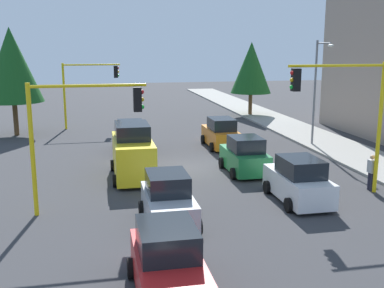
{
  "coord_description": "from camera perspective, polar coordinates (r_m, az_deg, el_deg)",
  "views": [
    {
      "loc": [
        24.57,
        -4.94,
        6.68
      ],
      "look_at": [
        -0.66,
        0.22,
        1.2
      ],
      "focal_mm": 43.56,
      "sensor_mm": 36.0,
      "label": 1
    }
  ],
  "objects": [
    {
      "name": "street_lamp_curbside",
      "position": [
        31.61,
        15.17,
        7.37
      ],
      "size": [
        2.15,
        0.28,
        7.0
      ],
      "color": "slate",
      "rests_on": "ground"
    },
    {
      "name": "car_silver",
      "position": [
        17.74,
        -2.94,
        -7.04
      ],
      "size": [
        3.74,
        2.03,
        1.98
      ],
      "color": "#B2B5BA",
      "rests_on": "ground"
    },
    {
      "name": "car_red",
      "position": [
        12.93,
        -2.95,
        -14.58
      ],
      "size": [
        3.99,
        2.05,
        1.98
      ],
      "color": "red",
      "rests_on": "ground"
    },
    {
      "name": "lane_arrow_near",
      "position": [
        14.79,
        -2.88,
        -14.83
      ],
      "size": [
        2.4,
        1.1,
        1.1
      ],
      "color": "silver",
      "rests_on": "ground"
    },
    {
      "name": "car_black",
      "position": [
        29.87,
        -7.46,
        0.75
      ],
      "size": [
        4.04,
        2.11,
        1.98
      ],
      "color": "black",
      "rests_on": "ground"
    },
    {
      "name": "pedestrian_crossing",
      "position": [
        23.31,
        21.1,
        -3.15
      ],
      "size": [
        0.4,
        0.24,
        1.7
      ],
      "color": "#262638",
      "rests_on": "ground"
    },
    {
      "name": "traffic_signal_near_right",
      "position": [
        18.81,
        -13.56,
        2.74
      ],
      "size": [
        0.36,
        4.59,
        5.29
      ],
      "color": "yellow",
      "rests_on": "ground"
    },
    {
      "name": "traffic_signal_far_right",
      "position": [
        38.68,
        -12.67,
        7.4
      ],
      "size": [
        0.36,
        4.59,
        5.29
      ],
      "color": "yellow",
      "rests_on": "ground"
    },
    {
      "name": "car_green",
      "position": [
        24.85,
        6.47,
        -1.52
      ],
      "size": [
        3.66,
        2.1,
        1.98
      ],
      "color": "#1E7238",
      "rests_on": "ground"
    },
    {
      "name": "delivery_van_yellow",
      "position": [
        23.98,
        -7.25,
        -1.09
      ],
      "size": [
        4.8,
        2.22,
        2.77
      ],
      "color": "yellow",
      "rests_on": "ground"
    },
    {
      "name": "tree_opposite_side",
      "position": [
        37.09,
        -21.23,
        9.01
      ],
      "size": [
        4.37,
        4.37,
        8.0
      ],
      "color": "brown",
      "rests_on": "ground"
    },
    {
      "name": "car_white",
      "position": [
        20.75,
        12.89,
        -4.48
      ],
      "size": [
        4.01,
        2.06,
        1.98
      ],
      "color": "white",
      "rests_on": "ground"
    },
    {
      "name": "sidewalk_kerb",
      "position": [
        34.0,
        15.69,
        0.36
      ],
      "size": [
        80.0,
        4.0,
        0.15
      ],
      "primitive_type": "cube",
      "color": "gray",
      "rests_on": "ground"
    },
    {
      "name": "traffic_signal_near_left",
      "position": [
        21.56,
        18.28,
        4.82
      ],
      "size": [
        0.36,
        4.59,
        5.97
      ],
      "color": "yellow",
      "rests_on": "ground"
    },
    {
      "name": "car_orange",
      "position": [
        31.02,
        3.55,
        1.25
      ],
      "size": [
        4.12,
        2.03,
        1.98
      ],
      "color": "orange",
      "rests_on": "ground"
    },
    {
      "name": "tree_roadside_far",
      "position": [
        45.0,
        7.26,
        9.25
      ],
      "size": [
        3.84,
        3.84,
        6.99
      ],
      "color": "brown",
      "rests_on": "ground"
    },
    {
      "name": "ground_plane",
      "position": [
        25.93,
        -0.19,
        -2.91
      ],
      "size": [
        120.0,
        120.0,
        0.0
      ],
      "primitive_type": "plane",
      "color": "#353538"
    }
  ]
}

